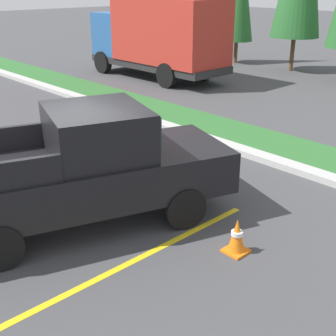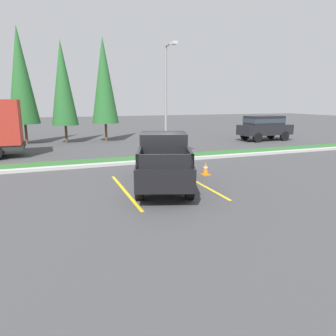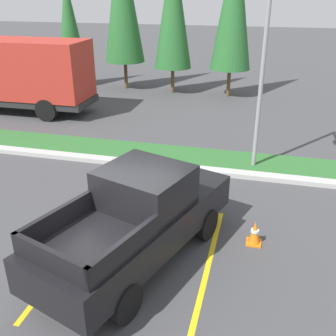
# 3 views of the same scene
# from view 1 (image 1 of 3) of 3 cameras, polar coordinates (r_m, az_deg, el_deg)

# --- Properties ---
(ground_plane) EXTENTS (120.00, 120.00, 0.00)m
(ground_plane) POSITION_cam_1_polar(r_m,az_deg,el_deg) (8.64, -12.64, -5.96)
(ground_plane) COLOR #424244
(parking_line_near) EXTENTS (0.12, 4.80, 0.01)m
(parking_line_near) POSITION_cam_1_polar(r_m,az_deg,el_deg) (9.59, -15.34, -3.22)
(parking_line_near) COLOR yellow
(parking_line_near) RESTS_ON ground
(parking_line_far) EXTENTS (0.12, 4.80, 0.01)m
(parking_line_far) POSITION_cam_1_polar(r_m,az_deg,el_deg) (7.29, -3.43, -11.21)
(parking_line_far) COLOR yellow
(parking_line_far) RESTS_ON ground
(curb_strip) EXTENTS (56.00, 0.40, 0.15)m
(curb_strip) POSITION_cam_1_polar(r_m,az_deg,el_deg) (11.64, 8.84, 2.37)
(curb_strip) COLOR #B2B2AD
(curb_strip) RESTS_ON ground
(grass_median) EXTENTS (56.00, 1.80, 0.06)m
(grass_median) POSITION_cam_1_polar(r_m,az_deg,el_deg) (12.49, 12.01, 3.34)
(grass_median) COLOR #2D662D
(grass_median) RESTS_ON ground
(pickup_truck_main) EXTENTS (3.48, 5.55, 2.10)m
(pickup_truck_main) POSITION_cam_1_polar(r_m,az_deg,el_deg) (7.93, -10.41, -0.10)
(pickup_truck_main) COLOR black
(pickup_truck_main) RESTS_ON ground
(cargo_truck_distant) EXTENTS (6.83, 2.56, 3.40)m
(cargo_truck_distant) POSITION_cam_1_polar(r_m,az_deg,el_deg) (20.36, -1.14, 16.43)
(cargo_truck_distant) COLOR black
(cargo_truck_distant) RESTS_ON ground
(traffic_cone) EXTENTS (0.36, 0.36, 0.60)m
(traffic_cone) POSITION_cam_1_polar(r_m,az_deg,el_deg) (7.33, 8.71, -8.55)
(traffic_cone) COLOR orange
(traffic_cone) RESTS_ON ground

